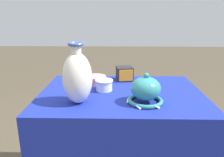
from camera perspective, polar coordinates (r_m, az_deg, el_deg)
display_table at (r=1.35m, az=2.40°, el=-7.40°), size 0.98×0.71×0.73m
vase_tall_bulbous at (r=1.14m, az=-9.04°, el=0.34°), size 0.16×0.16×0.32m
vase_dome_bell at (r=1.16m, az=8.78°, el=-3.23°), size 0.20×0.19×0.17m
mosaic_tile_box at (r=1.55m, az=3.32°, el=1.29°), size 0.13×0.12×0.10m
cup_wide_porcelain at (r=1.34m, az=-2.07°, el=-1.60°), size 0.11×0.11×0.07m
pot_squat_rose at (r=1.49m, az=-4.26°, el=-0.27°), size 0.14×0.14×0.05m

